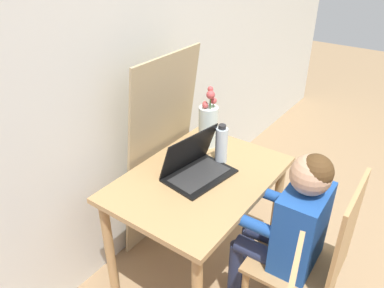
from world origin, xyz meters
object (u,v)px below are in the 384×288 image
Objects in this scene: flower_vase at (208,124)px; laptop at (195,165)px; person_seated at (290,224)px; water_bottle at (221,145)px; chair_occupied at (311,262)px.

laptop is at bearing -158.13° from flower_vase.
person_seated is 0.56m from water_bottle.
laptop is at bearing -92.40° from person_seated.
laptop is 1.70× the size of water_bottle.
flower_vase is (0.31, 0.79, 0.36)m from chair_occupied.
chair_occupied is 0.93m from flower_vase.
chair_occupied is 0.91× the size of person_seated.
flower_vase is 1.59× the size of water_bottle.
water_bottle is (0.19, -0.04, 0.05)m from laptop.
chair_occupied is at bearing -106.96° from water_bottle.
flower_vase is (0.31, 0.67, 0.19)m from person_seated.
person_seated is 0.56m from laptop.
person_seated is at bearing -82.43° from laptop.
flower_vase reaches higher than chair_occupied.
flower_vase is at bearing 54.58° from water_bottle.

